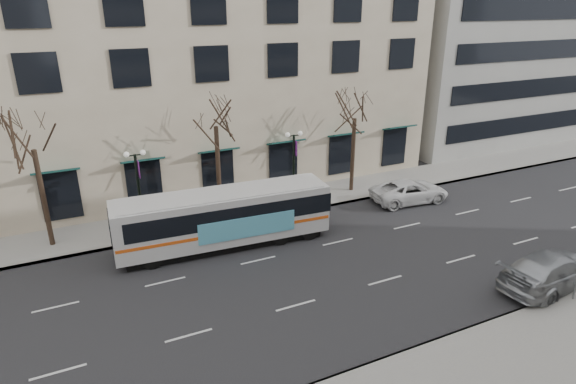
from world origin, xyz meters
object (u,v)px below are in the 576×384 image
tree_far_mid (215,111)px  lamp_post_left (139,188)px  tree_far_left (30,132)px  lamp_post_right (294,165)px  silver_car (552,270)px  white_pickup (410,191)px  tree_far_right (355,105)px  city_bus (225,216)px

tree_far_mid → lamp_post_left: 6.40m
tree_far_left → lamp_post_right: tree_far_left is taller
silver_car → white_pickup: 11.61m
tree_far_right → lamp_post_left: 15.40m
lamp_post_left → white_pickup: 17.97m
lamp_post_left → lamp_post_right: size_ratio=1.00×
tree_far_right → white_pickup: size_ratio=1.47×
tree_far_left → white_pickup: bearing=-8.4°
lamp_post_right → tree_far_mid: bearing=173.2°
tree_far_mid → silver_car: 20.06m
tree_far_right → lamp_post_left: size_ratio=1.55×
tree_far_right → lamp_post_left: bearing=-177.7°
white_pickup → city_bus: bearing=98.9°
tree_far_right → city_bus: tree_far_right is taller
tree_far_left → tree_far_mid: tree_far_mid is taller
city_bus → tree_far_left: bearing=159.5°
tree_far_mid → city_bus: bearing=-103.4°
lamp_post_right → silver_car: 16.06m
white_pickup → tree_far_mid: bearing=81.2°
lamp_post_right → tree_far_left: bearing=177.7°
lamp_post_left → tree_far_mid: bearing=6.9°
tree_far_right → silver_car: size_ratio=1.32×
tree_far_left → lamp_post_left: (5.01, -0.60, -3.75)m
lamp_post_left → tree_far_left: bearing=173.2°
white_pickup → tree_far_left: bearing=87.6°
lamp_post_right → silver_car: bearing=-64.0°
lamp_post_right → lamp_post_left: bearing=180.0°
silver_car → lamp_post_right: bearing=20.3°
city_bus → silver_car: city_bus is taller
tree_far_right → silver_car: 16.04m
tree_far_right → silver_car: bearing=-82.5°
tree_far_mid → tree_far_right: bearing=-0.0°
lamp_post_right → silver_car: (6.97, -14.32, -2.06)m
city_bus → white_pickup: city_bus is taller
silver_car → tree_far_right: bearing=1.9°
tree_far_mid → lamp_post_left: (-4.99, -0.60, -3.96)m
tree_far_right → city_bus: (-10.97, -4.04, -4.64)m
tree_far_right → lamp_post_left: tree_far_right is taller
lamp_post_right → city_bus: 6.99m
lamp_post_left → city_bus: lamp_post_left is taller
lamp_post_right → tree_far_right: bearing=6.9°
tree_far_left → city_bus: bearing=-24.1°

